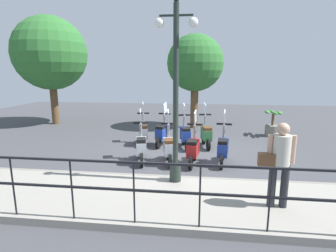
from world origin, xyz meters
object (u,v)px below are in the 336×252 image
scooter_near_1 (193,149)px  scooter_far_1 (185,135)px  scooter_near_2 (169,147)px  scooter_far_3 (144,132)px  scooter_near_0 (223,148)px  tree_distant (195,64)px  scooter_near_3 (141,146)px  potted_palm (272,125)px  lamp_post_near (176,106)px  scooter_far_2 (162,133)px  pedestrian_with_bag (279,159)px  tree_large (50,54)px  scooter_far_0 (206,134)px

scooter_near_1 → scooter_far_1: size_ratio=1.00×
scooter_near_2 → scooter_far_3: (1.88, 1.15, 0.00)m
scooter_near_0 → tree_distant: bearing=18.0°
tree_distant → scooter_near_3: 5.95m
potted_palm → scooter_near_1: scooter_near_1 is taller
scooter_near_2 → scooter_near_1: bearing=-104.4°
lamp_post_near → scooter_far_2: size_ratio=2.58×
pedestrian_with_bag → scooter_near_3: size_ratio=1.03×
scooter_near_2 → tree_distant: bearing=-17.9°
tree_large → pedestrian_with_bag: bearing=-131.7°
scooter_far_0 → scooter_far_2: size_ratio=1.00×
lamp_post_near → scooter_far_2: (3.42, 0.79, -1.41)m
pedestrian_with_bag → tree_distant: (7.72, 1.69, 1.93)m
pedestrian_with_bag → tree_distant: tree_distant is taller
pedestrian_with_bag → scooter_far_3: size_ratio=1.03×
scooter_far_3 → scooter_far_0: bearing=-104.3°
lamp_post_near → scooter_far_0: size_ratio=2.58×
tree_distant → scooter_far_1: 4.37m
scooter_near_0 → scooter_far_2: 2.65m
scooter_near_0 → scooter_near_1: size_ratio=1.00×
scooter_near_0 → pedestrian_with_bag: bearing=-156.4°
pedestrian_with_bag → potted_palm: pedestrian_with_bag is taller
tree_large → potted_palm: bearing=-98.0°
scooter_far_1 → scooter_far_2: size_ratio=1.00×
scooter_near_1 → scooter_far_2: bearing=38.3°
pedestrian_with_bag → tree_large: bearing=48.4°
scooter_near_2 → scooter_far_0: bearing=-42.4°
tree_large → scooter_near_3: bearing=-133.1°
scooter_far_0 → tree_large: bearing=55.1°
scooter_near_2 → scooter_far_2: bearing=2.8°
scooter_near_0 → scooter_near_2: (-0.12, 1.54, 0.00)m
potted_palm → scooter_far_2: (-2.00, 4.34, 0.04)m
scooter_near_2 → scooter_far_3: bearing=20.2°
potted_palm → scooter_far_1: size_ratio=0.69×
lamp_post_near → scooter_far_3: (3.45, 1.48, -1.41)m
lamp_post_near → tree_distant: 6.86m
potted_palm → scooter_far_1: 4.15m
pedestrian_with_bag → scooter_near_2: (2.53, 2.30, -0.60)m
lamp_post_near → scooter_near_0: bearing=-35.7°
scooter_near_3 → scooter_far_3: same height
lamp_post_near → scooter_far_0: lamp_post_near is taller
pedestrian_with_bag → scooter_far_3: bearing=38.1°
scooter_near_3 → scooter_far_0: same height
lamp_post_near → scooter_near_0: 2.51m
lamp_post_near → tree_distant: size_ratio=0.91×
scooter_far_0 → scooter_far_1: 0.76m
scooter_near_1 → scooter_far_2: (1.89, 1.16, 0.00)m
scooter_far_2 → tree_large: bearing=71.7°
scooter_far_2 → tree_distant: bearing=-6.3°
scooter_near_0 → scooter_far_0: size_ratio=1.00×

